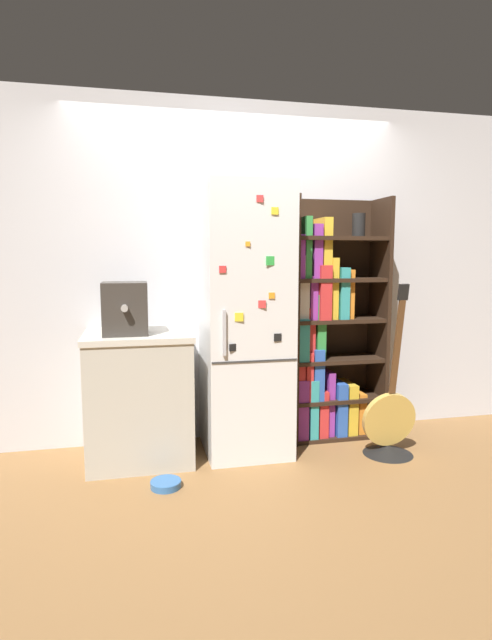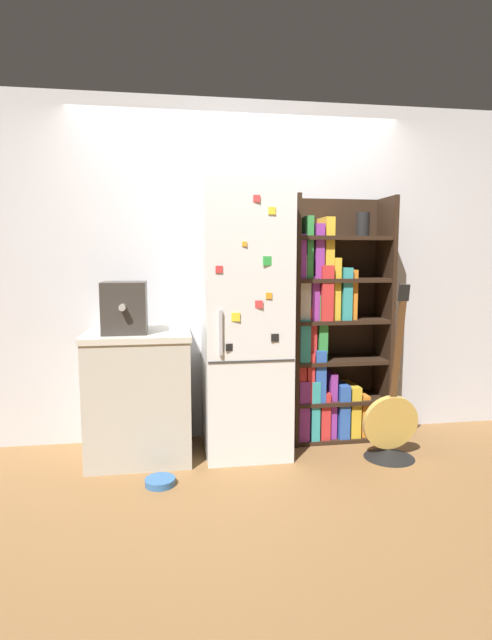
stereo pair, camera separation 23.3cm
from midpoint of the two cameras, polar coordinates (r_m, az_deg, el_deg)
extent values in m
plane|color=olive|center=(3.72, -1.51, -15.27)|extent=(16.00, 16.00, 0.00)
cube|color=silver|center=(3.91, -2.92, 5.39)|extent=(8.00, 0.05, 2.60)
cube|color=silver|center=(3.60, -1.99, -0.04)|extent=(0.60, 0.62, 1.94)
cube|color=#333333|center=(3.34, -0.97, -4.74)|extent=(0.59, 0.01, 0.01)
cube|color=#B2B2B7|center=(3.26, -4.54, -1.49)|extent=(0.02, 0.02, 0.30)
cube|color=orange|center=(3.30, 0.94, 2.81)|extent=(0.04, 0.01, 0.04)
cube|color=orange|center=(3.26, -1.86, 8.69)|extent=(0.03, 0.01, 0.03)
cube|color=green|center=(3.29, 0.75, 6.79)|extent=(0.06, 0.02, 0.06)
cube|color=black|center=(3.29, -3.56, -3.18)|extent=(0.05, 0.02, 0.05)
cube|color=red|center=(3.29, -0.18, 1.81)|extent=(0.05, 0.02, 0.05)
cube|color=yellow|center=(3.31, 1.27, 12.37)|extent=(0.05, 0.01, 0.05)
cube|color=red|center=(3.29, -0.48, 13.72)|extent=(0.05, 0.02, 0.04)
cube|color=black|center=(3.34, 1.65, -2.01)|extent=(0.05, 0.01, 0.05)
cube|color=red|center=(3.23, -4.76, 5.79)|extent=(0.05, 0.01, 0.05)
cube|color=yellow|center=(3.27, -2.84, 0.33)|extent=(0.06, 0.01, 0.06)
cube|color=black|center=(3.82, 3.38, -0.11)|extent=(0.03, 0.36, 1.87)
cube|color=black|center=(4.09, 13.32, 0.18)|extent=(0.03, 0.36, 1.87)
cube|color=black|center=(4.09, 7.68, 0.32)|extent=(0.76, 0.03, 1.87)
cube|color=black|center=(4.15, 8.27, -12.69)|extent=(0.70, 0.33, 0.03)
cube|color=black|center=(4.06, 8.35, -8.74)|extent=(0.70, 0.33, 0.03)
cube|color=black|center=(3.99, 8.43, -4.42)|extent=(0.70, 0.33, 0.03)
cube|color=black|center=(3.94, 8.51, 0.04)|extent=(0.70, 0.33, 0.03)
cube|color=black|center=(3.91, 8.59, 4.58)|extent=(0.70, 0.33, 0.03)
cube|color=black|center=(3.91, 8.68, 9.16)|extent=(0.70, 0.33, 0.03)
cube|color=purple|center=(3.98, 4.25, -9.76)|extent=(0.08, 0.30, 0.47)
cube|color=teal|center=(4.01, 5.45, -9.67)|extent=(0.07, 0.31, 0.46)
cube|color=red|center=(4.06, 6.54, -10.20)|extent=(0.07, 0.31, 0.37)
cube|color=purple|center=(4.05, 7.50, -9.20)|extent=(0.05, 0.25, 0.51)
cube|color=#2D59B2|center=(4.09, 8.60, -9.72)|extent=(0.08, 0.30, 0.42)
cube|color=gold|center=(4.13, 9.80, -9.69)|extent=(0.08, 0.29, 0.40)
cube|color=orange|center=(4.17, 10.92, -10.12)|extent=(0.06, 0.26, 0.32)
cube|color=red|center=(3.90, 4.06, -5.22)|extent=(0.05, 0.29, 0.52)
cube|color=red|center=(3.92, 4.99, -6.19)|extent=(0.06, 0.28, 0.38)
cube|color=#2D59B2|center=(3.95, 6.03, -5.95)|extent=(0.08, 0.29, 0.40)
cube|color=teal|center=(3.86, 4.28, -2.08)|extent=(0.08, 0.31, 0.32)
cube|color=red|center=(3.88, 5.29, -1.46)|extent=(0.05, 0.24, 0.40)
cube|color=#338C3F|center=(3.89, 6.35, -0.71)|extent=(0.07, 0.26, 0.50)
cube|color=silver|center=(3.83, 4.35, 3.77)|extent=(0.09, 0.26, 0.49)
cube|color=purple|center=(3.85, 5.48, 2.64)|extent=(0.06, 0.26, 0.33)
cube|color=red|center=(3.87, 6.66, 3.22)|extent=(0.09, 0.31, 0.41)
cube|color=gold|center=(3.89, 7.85, 3.63)|extent=(0.05, 0.25, 0.47)
cube|color=teal|center=(3.92, 8.88, 3.10)|extent=(0.07, 0.27, 0.39)
cube|color=orange|center=(3.95, 9.70, 2.99)|extent=(0.05, 0.23, 0.38)
cube|color=purple|center=(3.80, 4.12, 7.24)|extent=(0.04, 0.26, 0.32)
cube|color=#338C3F|center=(3.83, 4.83, 8.23)|extent=(0.05, 0.27, 0.46)
cube|color=purple|center=(3.85, 5.89, 7.80)|extent=(0.07, 0.28, 0.40)
cube|color=gold|center=(3.87, 7.04, 8.15)|extent=(0.07, 0.25, 0.45)
cylinder|color=black|center=(3.99, 11.11, 10.58)|extent=(0.10, 0.10, 0.18)
cube|color=#BCB7A8|center=(3.65, -13.90, -8.75)|extent=(0.71, 0.63, 0.87)
cube|color=beige|center=(3.55, -14.12, -1.70)|extent=(0.73, 0.65, 0.04)
cube|color=#38332D|center=(3.48, -15.53, 1.31)|extent=(0.29, 0.31, 0.35)
cylinder|color=#A5A39E|center=(3.29, -15.70, 1.30)|extent=(0.04, 0.06, 0.04)
cone|color=black|center=(3.85, 14.20, -14.22)|extent=(0.36, 0.36, 0.06)
cylinder|color=gold|center=(3.78, 14.31, -10.97)|extent=(0.40, 0.10, 0.40)
cube|color=brown|center=(3.58, 15.12, -3.08)|extent=(0.04, 0.11, 0.68)
cube|color=black|center=(3.49, 15.74, 3.09)|extent=(0.07, 0.04, 0.11)
cylinder|color=#3366A5|center=(3.31, -11.25, -17.94)|extent=(0.19, 0.19, 0.04)
torus|color=#3366A5|center=(3.31, -11.25, -17.67)|extent=(0.19, 0.19, 0.01)
camera|label=1|loc=(0.12, -91.84, -0.23)|focal=28.00mm
camera|label=2|loc=(0.12, 88.16, 0.23)|focal=28.00mm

